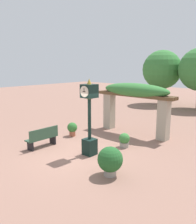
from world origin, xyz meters
TOP-DOWN VIEW (x-y plane):
  - ground_plane at (0.00, 0.00)m, footprint 60.00×60.00m
  - pedestal_clock at (0.38, 0.30)m, footprint 0.52×0.57m
  - pergola at (0.00, 4.03)m, footprint 4.42×1.09m
  - potted_plant_near_left at (0.90, 1.95)m, footprint 0.47×0.47m
  - potted_plant_near_right at (-2.03, 1.53)m, footprint 0.50×0.50m
  - potted_plant_far_left at (2.16, -0.59)m, footprint 0.83×0.83m
  - park_bench at (-1.73, -0.47)m, footprint 0.42×1.46m

SIDE VIEW (x-z plane):
  - ground_plane at x=0.00m, z-range 0.00..0.00m
  - potted_plant_near_left at x=0.90m, z-range 0.01..0.64m
  - potted_plant_near_right at x=-2.03m, z-range 0.05..0.75m
  - park_bench at x=-1.73m, z-range -0.01..0.88m
  - potted_plant_far_left at x=2.16m, z-range 0.04..1.02m
  - pedestal_clock at x=0.38m, z-range -0.02..3.03m
  - pergola at x=0.00m, z-range 0.66..3.30m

